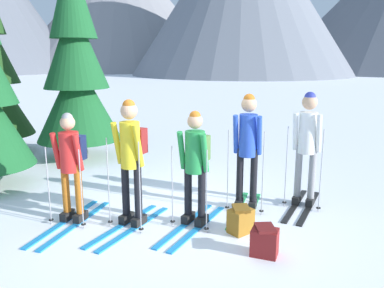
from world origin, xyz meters
TOP-DOWN VIEW (x-y plane):
  - ground_plane at (0.00, 0.00)m, footprint 400.00×400.00m
  - skier_in_red at (-1.56, -0.11)m, footprint 0.91×1.76m
  - skier_in_yellow at (-0.68, -0.29)m, footprint 1.12×1.59m
  - skier_in_green at (0.23, -0.33)m, footprint 1.13×1.61m
  - skier_in_blue at (1.09, 0.20)m, footprint 0.84×1.61m
  - skier_in_white at (2.07, 0.31)m, footprint 1.06×1.52m
  - pine_tree_mid at (-2.25, 3.66)m, footprint 1.96×1.96m
  - backpack_on_snow_front at (0.84, -0.66)m, footprint 0.40×0.38m
  - backpack_on_snow_beside at (1.02, -1.31)m, footprint 0.39×0.35m

SIDE VIEW (x-z plane):
  - ground_plane at x=0.00m, z-range 0.00..0.00m
  - backpack_on_snow_front at x=0.84m, z-range 0.00..0.38m
  - backpack_on_snow_beside at x=1.02m, z-range 0.00..0.38m
  - skier_in_red at x=-1.56m, z-range 0.09..1.72m
  - skier_in_green at x=0.23m, z-range 0.10..1.77m
  - skier_in_blue at x=1.09m, z-range 0.11..1.97m
  - skier_in_yellow at x=-0.68m, z-range 0.13..1.96m
  - skier_in_white at x=2.07m, z-range 0.14..2.01m
  - pine_tree_mid at x=-2.25m, z-range -0.20..4.53m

